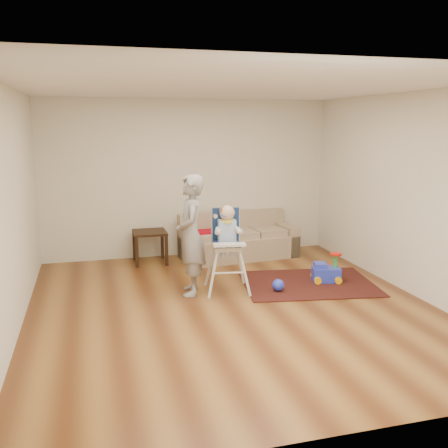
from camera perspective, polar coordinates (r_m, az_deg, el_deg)
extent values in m
plane|color=#542B12|center=(6.39, 0.95, -9.52)|extent=(5.50, 5.50, 0.00)
cube|color=silver|center=(8.70, -4.07, 5.20)|extent=(5.00, 0.04, 2.70)
cube|color=silver|center=(5.87, -23.17, 1.36)|extent=(0.04, 5.50, 2.70)
cube|color=silver|center=(7.15, 20.66, 3.17)|extent=(0.04, 5.50, 2.70)
cube|color=white|center=(5.99, 1.04, 15.41)|extent=(5.00, 5.50, 0.04)
cube|color=#B00515|center=(8.40, -1.71, -0.84)|extent=(0.48, 0.33, 0.04)
cube|color=black|center=(7.38, 9.60, -6.70)|extent=(2.05, 1.66, 0.01)
sphere|color=blue|center=(6.96, 6.22, -6.96)|extent=(0.17, 0.17, 0.17)
cylinder|color=blue|center=(6.61, 0.07, 0.92)|extent=(0.03, 0.12, 0.01)
imported|color=gray|center=(6.69, -3.81, -1.30)|extent=(0.48, 0.65, 1.63)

